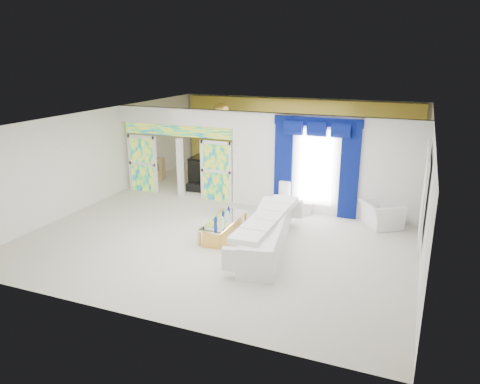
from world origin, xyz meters
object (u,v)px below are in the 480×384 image
at_px(coffee_table, 224,228).
at_px(white_sofa, 268,233).
at_px(console_table, 294,207).
at_px(armchair, 381,214).
at_px(grand_piano, 217,167).

bearing_deg(coffee_table, white_sofa, -12.53).
distance_m(coffee_table, console_table, 2.77).
height_order(white_sofa, console_table, white_sofa).
height_order(white_sofa, coffee_table, white_sofa).
xyz_separation_m(white_sofa, console_table, (-0.09, 2.77, -0.18)).
relative_size(white_sofa, armchair, 3.55).
bearing_deg(white_sofa, armchair, 36.09).
bearing_deg(armchair, grand_piano, 34.56).
height_order(armchair, grand_piano, grand_piano).
relative_size(white_sofa, console_table, 3.39).
relative_size(console_table, grand_piano, 0.56).
distance_m(console_table, grand_piano, 4.52).
bearing_deg(grand_piano, white_sofa, -57.19).
distance_m(white_sofa, console_table, 2.78).
bearing_deg(armchair, coffee_table, 88.24).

